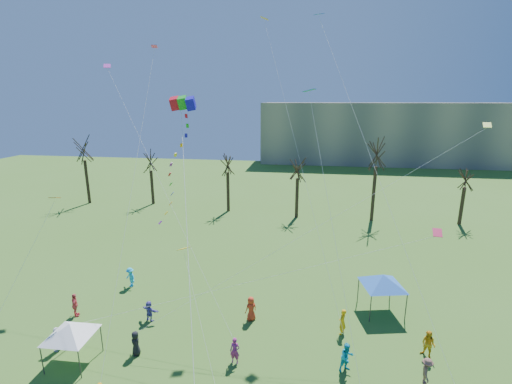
# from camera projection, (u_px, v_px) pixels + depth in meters

# --- Properties ---
(distant_building) EXTENTS (60.00, 14.00, 15.00)m
(distant_building) POSITION_uv_depth(u_px,v_px,m) (382.00, 133.00, 90.02)
(distant_building) COLOR gray
(distant_building) RESTS_ON ground
(bare_tree_row) EXTENTS (69.27, 8.67, 11.42)m
(bare_tree_row) POSITION_uv_depth(u_px,v_px,m) (280.00, 166.00, 48.71)
(bare_tree_row) COLOR black
(bare_tree_row) RESTS_ON ground
(big_box_kite) EXTENTS (3.26, 7.32, 18.62)m
(big_box_kite) POSITION_uv_depth(u_px,v_px,m) (178.00, 172.00, 22.14)
(big_box_kite) COLOR red
(big_box_kite) RESTS_ON ground
(canopy_tent_white) EXTENTS (3.59, 3.59, 2.69)m
(canopy_tent_white) POSITION_uv_depth(u_px,v_px,m) (70.00, 330.00, 21.30)
(canopy_tent_white) COLOR #3F3F44
(canopy_tent_white) RESTS_ON ground
(canopy_tent_blue) EXTENTS (3.96, 3.96, 3.03)m
(canopy_tent_blue) POSITION_uv_depth(u_px,v_px,m) (383.00, 280.00, 26.57)
(canopy_tent_blue) COLOR #3F3F44
(canopy_tent_blue) RESTS_ON ground
(festival_crowd) EXTENTS (25.65, 14.36, 1.85)m
(festival_crowd) POSITION_uv_depth(u_px,v_px,m) (230.00, 347.00, 21.94)
(festival_crowd) COLOR red
(festival_crowd) RESTS_ON ground
(small_kites_aloft) EXTENTS (30.56, 16.96, 33.21)m
(small_kites_aloft) POSITION_uv_depth(u_px,v_px,m) (249.00, 126.00, 24.52)
(small_kites_aloft) COLOR #E04D0B
(small_kites_aloft) RESTS_ON ground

